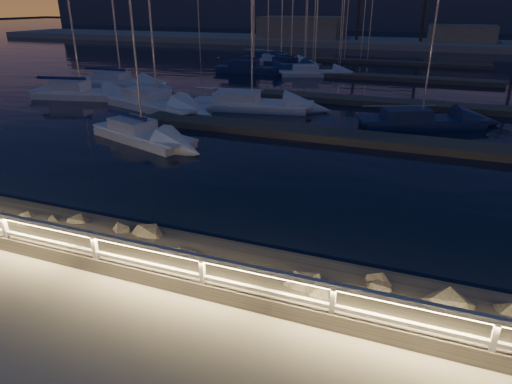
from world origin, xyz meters
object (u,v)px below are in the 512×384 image
at_px(guard_rail, 161,257).
at_px(sailboat_m, 266,58).
at_px(sailboat_n, 290,64).
at_px(sailboat_i, 279,61).
at_px(sailboat_j, 252,68).
at_px(sailboat_f, 155,102).
at_px(sailboat_e, 119,82).
at_px(sailboat_g, 249,103).
at_px(sailboat_k, 312,72).
at_px(sailboat_c, 418,120).
at_px(sailboat_a, 79,92).
at_px(sailboat_b, 141,133).

height_order(guard_rail, sailboat_m, sailboat_m).
relative_size(guard_rail, sailboat_n, 3.72).
height_order(sailboat_i, sailboat_j, sailboat_j).
bearing_deg(sailboat_i, sailboat_f, -101.14).
relative_size(guard_rail, sailboat_e, 3.26).
bearing_deg(sailboat_e, sailboat_g, -17.61).
xyz_separation_m(sailboat_f, sailboat_k, (6.26, 18.67, -0.08)).
bearing_deg(sailboat_f, guard_rail, -38.29).
distance_m(sailboat_c, sailboat_g, 11.19).
height_order(sailboat_a, sailboat_j, sailboat_j).
bearing_deg(sailboat_j, sailboat_i, 75.87).
height_order(sailboat_b, sailboat_f, sailboat_f).
bearing_deg(sailboat_n, sailboat_g, -57.70).
relative_size(sailboat_a, sailboat_j, 0.95).
distance_m(guard_rail, sailboat_g, 22.25).
height_order(sailboat_e, sailboat_i, sailboat_e).
distance_m(sailboat_e, sailboat_j, 14.47).
bearing_deg(sailboat_m, sailboat_n, -36.62).
height_order(sailboat_c, sailboat_i, sailboat_c).
distance_m(sailboat_c, sailboat_i, 29.30).
bearing_deg(sailboat_g, sailboat_k, 79.61).
bearing_deg(sailboat_n, sailboat_b, -65.29).
bearing_deg(sailboat_a, sailboat_i, 59.88).
distance_m(guard_rail, sailboat_i, 46.20).
bearing_deg(sailboat_i, sailboat_k, -60.13).
height_order(guard_rail, sailboat_j, sailboat_j).
distance_m(guard_rail, sailboat_k, 38.20).
xyz_separation_m(sailboat_f, sailboat_n, (2.24, 23.91, -0.06)).
relative_size(sailboat_b, sailboat_f, 0.78).
xyz_separation_m(sailboat_a, sailboat_m, (5.55, 26.86, -0.03)).
relative_size(sailboat_g, sailboat_m, 1.17).
distance_m(sailboat_a, sailboat_f, 7.70).
bearing_deg(sailboat_n, sailboat_k, -30.24).
distance_m(sailboat_f, sailboat_m, 28.10).
bearing_deg(sailboat_m, sailboat_j, -71.90).
distance_m(sailboat_g, sailboat_m, 27.01).
xyz_separation_m(sailboat_c, sailboat_n, (-15.00, 22.33, 0.00)).
xyz_separation_m(sailboat_c, sailboat_m, (-19.30, 26.46, 0.03)).
height_order(sailboat_e, sailboat_f, sailboat_f).
bearing_deg(sailboat_e, sailboat_a, -91.64).
relative_size(guard_rail, sailboat_c, 3.48).
bearing_deg(sailboat_c, sailboat_b, -171.16).
bearing_deg(sailboat_e, sailboat_k, 40.28).
distance_m(sailboat_f, sailboat_n, 24.01).
relative_size(sailboat_a, sailboat_g, 0.94).
xyz_separation_m(sailboat_j, sailboat_n, (2.48, 5.28, -0.05)).
bearing_deg(sailboat_k, sailboat_g, -110.62).
xyz_separation_m(guard_rail, sailboat_k, (-6.27, 37.67, -0.98)).
bearing_deg(sailboat_b, sailboat_j, 117.38).
xyz_separation_m(sailboat_i, sailboat_n, (1.78, -1.68, -0.03)).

